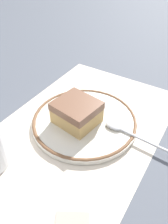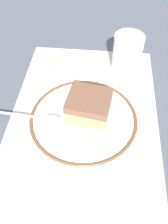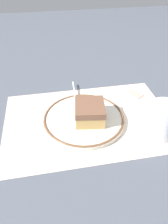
{
  "view_description": "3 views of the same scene",
  "coord_description": "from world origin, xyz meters",
  "px_view_note": "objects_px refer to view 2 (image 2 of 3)",
  "views": [
    {
      "loc": [
        0.29,
        0.19,
        0.33
      ],
      "look_at": [
        -0.01,
        -0.0,
        0.03
      ],
      "focal_mm": 35.74,
      "sensor_mm": 36.0,
      "label": 1
    },
    {
      "loc": [
        -0.32,
        -0.03,
        0.41
      ],
      "look_at": [
        -0.01,
        -0.0,
        0.03
      ],
      "focal_mm": 39.03,
      "sensor_mm": 36.0,
      "label": 2
    },
    {
      "loc": [
        -0.1,
        -0.44,
        0.4
      ],
      "look_at": [
        -0.01,
        -0.0,
        0.03
      ],
      "focal_mm": 34.06,
      "sensor_mm": 36.0,
      "label": 3
    }
  ],
  "objects_px": {
    "cake_slice": "(89,106)",
    "spoon": "(42,117)",
    "sugar_packet": "(54,60)",
    "plate": "(84,119)",
    "cup": "(127,55)"
  },
  "relations": [
    {
      "from": "cake_slice",
      "to": "spoon",
      "type": "relative_size",
      "value": 0.67
    },
    {
      "from": "plate",
      "to": "spoon",
      "type": "bearing_deg",
      "value": 96.44
    },
    {
      "from": "cup",
      "to": "sugar_packet",
      "type": "xyz_separation_m",
      "value": [
        0.01,
        0.19,
        -0.04
      ]
    },
    {
      "from": "cake_slice",
      "to": "sugar_packet",
      "type": "xyz_separation_m",
      "value": [
        0.18,
        0.11,
        -0.03
      ]
    },
    {
      "from": "plate",
      "to": "cup",
      "type": "relative_size",
      "value": 2.44
    },
    {
      "from": "plate",
      "to": "spoon",
      "type": "height_order",
      "value": "spoon"
    },
    {
      "from": "spoon",
      "to": "cup",
      "type": "height_order",
      "value": "cup"
    },
    {
      "from": "spoon",
      "to": "cup",
      "type": "xyz_separation_m",
      "value": [
        0.19,
        -0.17,
        0.03
      ]
    },
    {
      "from": "cake_slice",
      "to": "spoon",
      "type": "bearing_deg",
      "value": 102.5
    },
    {
      "from": "cake_slice",
      "to": "plate",
      "type": "bearing_deg",
      "value": 141.32
    },
    {
      "from": "plate",
      "to": "cup",
      "type": "xyz_separation_m",
      "value": [
        0.18,
        -0.09,
        0.03
      ]
    },
    {
      "from": "plate",
      "to": "sugar_packet",
      "type": "relative_size",
      "value": 4.52
    },
    {
      "from": "spoon",
      "to": "sugar_packet",
      "type": "relative_size",
      "value": 2.84
    },
    {
      "from": "cake_slice",
      "to": "sugar_packet",
      "type": "bearing_deg",
      "value": 30.99
    },
    {
      "from": "plate",
      "to": "cup",
      "type": "distance_m",
      "value": 0.2
    }
  ]
}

